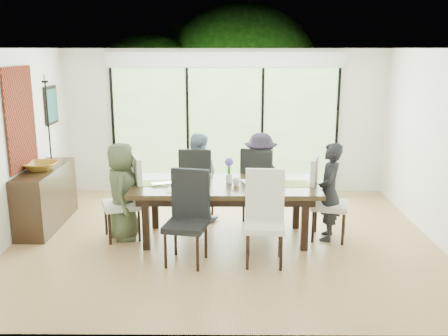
{
  "coord_description": "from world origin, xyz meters",
  "views": [
    {
      "loc": [
        0.06,
        -6.81,
        2.7
      ],
      "look_at": [
        0.0,
        0.25,
        1.0
      ],
      "focal_mm": 40.0,
      "sensor_mm": 36.0,
      "label": 1
    }
  ],
  "objects_px": {
    "chair_near_right": "(265,219)",
    "laptop": "(165,185)",
    "person_right_end": "(329,192)",
    "person_far_right": "(260,177)",
    "vase": "(229,178)",
    "cup_c": "(281,179)",
    "chair_near_left": "(186,219)",
    "person_left_end": "(122,191)",
    "person_far_left": "(197,177)",
    "cup_a": "(177,177)",
    "chair_far_left": "(198,183)",
    "chair_right_end": "(330,199)",
    "sideboard": "(46,197)",
    "table_top": "(225,186)",
    "cup_b": "(236,182)",
    "bowl": "(41,166)",
    "chair_left_end": "(121,198)",
    "chair_far_right": "(260,183)"
  },
  "relations": [
    {
      "from": "chair_near_right",
      "to": "laptop",
      "type": "distance_m",
      "value": 1.57
    },
    {
      "from": "chair_near_right",
      "to": "person_right_end",
      "type": "height_order",
      "value": "person_right_end"
    },
    {
      "from": "person_far_right",
      "to": "vase",
      "type": "xyz_separation_m",
      "value": [
        -0.5,
        -0.78,
        0.18
      ]
    },
    {
      "from": "person_far_right",
      "to": "cup_c",
      "type": "height_order",
      "value": "person_far_right"
    },
    {
      "from": "chair_near_left",
      "to": "laptop",
      "type": "height_order",
      "value": "chair_near_left"
    },
    {
      "from": "chair_near_left",
      "to": "vase",
      "type": "bearing_deg",
      "value": 70.86
    },
    {
      "from": "cup_c",
      "to": "person_left_end",
      "type": "bearing_deg",
      "value": -177.49
    },
    {
      "from": "person_far_left",
      "to": "cup_a",
      "type": "bearing_deg",
      "value": 81.59
    },
    {
      "from": "chair_far_left",
      "to": "person_far_left",
      "type": "height_order",
      "value": "person_far_left"
    },
    {
      "from": "chair_right_end",
      "to": "chair_near_right",
      "type": "relative_size",
      "value": 1.0
    },
    {
      "from": "person_left_end",
      "to": "sideboard",
      "type": "xyz_separation_m",
      "value": [
        -1.3,
        0.54,
        -0.25
      ]
    },
    {
      "from": "chair_near_left",
      "to": "laptop",
      "type": "bearing_deg",
      "value": 126.17
    },
    {
      "from": "table_top",
      "to": "chair_near_right",
      "type": "height_order",
      "value": "chair_near_right"
    },
    {
      "from": "table_top",
      "to": "chair_near_right",
      "type": "distance_m",
      "value": 1.02
    },
    {
      "from": "cup_a",
      "to": "cup_c",
      "type": "distance_m",
      "value": 1.5
    },
    {
      "from": "person_far_left",
      "to": "cup_b",
      "type": "height_order",
      "value": "person_far_left"
    },
    {
      "from": "chair_far_left",
      "to": "cup_a",
      "type": "bearing_deg",
      "value": 75.88
    },
    {
      "from": "cup_c",
      "to": "sideboard",
      "type": "relative_size",
      "value": 0.08
    },
    {
      "from": "bowl",
      "to": "person_far_right",
      "type": "bearing_deg",
      "value": 6.73
    },
    {
      "from": "person_right_end",
      "to": "cup_a",
      "type": "bearing_deg",
      "value": -81.44
    },
    {
      "from": "person_left_end",
      "to": "chair_near_right",
      "type": "bearing_deg",
      "value": -119.29
    },
    {
      "from": "person_far_right",
      "to": "cup_c",
      "type": "xyz_separation_m",
      "value": [
        0.25,
        -0.73,
        0.17
      ]
    },
    {
      "from": "chair_near_right",
      "to": "person_far_right",
      "type": "distance_m",
      "value": 1.7
    },
    {
      "from": "chair_near_left",
      "to": "person_far_right",
      "type": "height_order",
      "value": "person_far_right"
    },
    {
      "from": "chair_near_right",
      "to": "vase",
      "type": "xyz_separation_m",
      "value": [
        -0.45,
        0.92,
        0.28
      ]
    },
    {
      "from": "chair_far_left",
      "to": "person_far_right",
      "type": "xyz_separation_m",
      "value": [
        1.0,
        -0.02,
        0.1
      ]
    },
    {
      "from": "person_far_right",
      "to": "cup_c",
      "type": "distance_m",
      "value": 0.79
    },
    {
      "from": "person_far_left",
      "to": "laptop",
      "type": "xyz_separation_m",
      "value": [
        -0.4,
        -0.93,
        0.13
      ]
    },
    {
      "from": "laptop",
      "to": "cup_a",
      "type": "relative_size",
      "value": 2.66
    },
    {
      "from": "table_top",
      "to": "chair_far_left",
      "type": "relative_size",
      "value": 2.18
    },
    {
      "from": "chair_near_right",
      "to": "person_right_end",
      "type": "xyz_separation_m",
      "value": [
        0.98,
        0.87,
        0.1
      ]
    },
    {
      "from": "chair_left_end",
      "to": "sideboard",
      "type": "distance_m",
      "value": 1.4
    },
    {
      "from": "chair_left_end",
      "to": "cup_a",
      "type": "distance_m",
      "value": 0.86
    },
    {
      "from": "person_left_end",
      "to": "person_far_left",
      "type": "bearing_deg",
      "value": -56.7
    },
    {
      "from": "vase",
      "to": "person_far_right",
      "type": "bearing_deg",
      "value": 57.34
    },
    {
      "from": "chair_left_end",
      "to": "cup_a",
      "type": "xyz_separation_m",
      "value": [
        0.8,
        0.15,
        0.27
      ]
    },
    {
      "from": "chair_near_left",
      "to": "cup_c",
      "type": "relative_size",
      "value": 8.87
    },
    {
      "from": "chair_far_right",
      "to": "person_far_right",
      "type": "relative_size",
      "value": 0.85
    },
    {
      "from": "chair_right_end",
      "to": "person_right_end",
      "type": "relative_size",
      "value": 0.85
    },
    {
      "from": "chair_right_end",
      "to": "chair_near_left",
      "type": "xyz_separation_m",
      "value": [
        -2.0,
        -0.87,
        0.0
      ]
    },
    {
      "from": "chair_far_right",
      "to": "person_far_left",
      "type": "height_order",
      "value": "person_far_left"
    },
    {
      "from": "chair_near_left",
      "to": "bowl",
      "type": "xyz_separation_m",
      "value": [
        -2.28,
        1.31,
        0.37
      ]
    },
    {
      "from": "person_far_right",
      "to": "vase",
      "type": "height_order",
      "value": "person_far_right"
    },
    {
      "from": "person_far_left",
      "to": "cup_b",
      "type": "xyz_separation_m",
      "value": [
        0.6,
        -0.93,
        0.17
      ]
    },
    {
      "from": "table_top",
      "to": "cup_c",
      "type": "bearing_deg",
      "value": 7.13
    },
    {
      "from": "person_far_left",
      "to": "table_top",
      "type": "bearing_deg",
      "value": 130.24
    },
    {
      "from": "bowl",
      "to": "chair_left_end",
      "type": "bearing_deg",
      "value": -18.82
    },
    {
      "from": "chair_far_left",
      "to": "chair_left_end",
      "type": "bearing_deg",
      "value": 44.52
    },
    {
      "from": "table_top",
      "to": "chair_near_right",
      "type": "bearing_deg",
      "value": -60.11
    },
    {
      "from": "chair_far_left",
      "to": "vase",
      "type": "height_order",
      "value": "chair_far_left"
    }
  ]
}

